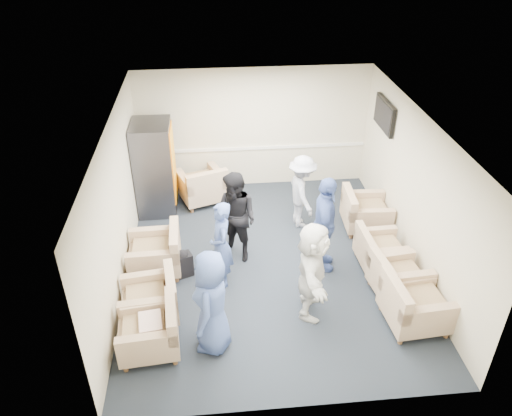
{
  "coord_description": "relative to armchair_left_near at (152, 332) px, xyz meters",
  "views": [
    {
      "loc": [
        -0.92,
        -7.05,
        5.63
      ],
      "look_at": [
        -0.22,
        0.2,
        1.07
      ],
      "focal_mm": 35.0,
      "sensor_mm": 36.0,
      "label": 1
    }
  ],
  "objects": [
    {
      "name": "person_back_right",
      "position": [
        2.69,
        3.04,
        0.41
      ],
      "size": [
        0.68,
        1.04,
        1.5
      ],
      "primitive_type": "imported",
      "rotation": [
        0.0,
        0.0,
        1.7
      ],
      "color": "silver",
      "rests_on": "floor"
    },
    {
      "name": "person_back_left",
      "position": [
        1.34,
        2.07,
        0.52
      ],
      "size": [
        1.04,
        1.04,
        1.7
      ],
      "primitive_type": "imported",
      "rotation": [
        0.0,
        0.0,
        -0.76
      ],
      "color": "black",
      "rests_on": "floor"
    },
    {
      "name": "right_wall",
      "position": [
        4.4,
        1.81,
        1.01
      ],
      "size": [
        0.02,
        6.0,
        2.7
      ],
      "primitive_type": "cube",
      "color": "beige",
      "rests_on": "floor"
    },
    {
      "name": "armchair_corner",
      "position": [
        0.74,
        4.1,
        0.02
      ],
      "size": [
        1.15,
        1.15,
        0.72
      ],
      "rotation": [
        0.0,
        0.0,
        3.48
      ],
      "color": "tan",
      "rests_on": "floor"
    },
    {
      "name": "backpack",
      "position": [
        0.39,
        1.65,
        -0.07
      ],
      "size": [
        0.36,
        0.31,
        0.52
      ],
      "rotation": [
        0.0,
        0.0,
        0.38
      ],
      "color": "black",
      "rests_on": "floor"
    },
    {
      "name": "person_front_right",
      "position": [
        2.41,
        0.57,
        0.48
      ],
      "size": [
        0.81,
        1.59,
        1.64
      ],
      "primitive_type": "imported",
      "rotation": [
        0.0,
        0.0,
        1.34
      ],
      "color": "silver",
      "rests_on": "floor"
    },
    {
      "name": "person_mid_right",
      "position": [
        2.82,
        1.65,
        0.55
      ],
      "size": [
        0.62,
        1.11,
        1.78
      ],
      "primitive_type": "imported",
      "rotation": [
        0.0,
        0.0,
        1.38
      ],
      "color": "#40589B",
      "rests_on": "floor"
    },
    {
      "name": "armchair_right_far",
      "position": [
        3.89,
        2.79,
        0.01
      ],
      "size": [
        0.9,
        0.9,
        0.69
      ],
      "rotation": [
        0.0,
        0.0,
        1.52
      ],
      "color": "tan",
      "rests_on": "floor"
    },
    {
      "name": "left_wall",
      "position": [
        -0.6,
        1.81,
        1.01
      ],
      "size": [
        0.02,
        6.0,
        2.7
      ],
      "primitive_type": "cube",
      "color": "beige",
      "rests_on": "floor"
    },
    {
      "name": "pillow",
      "position": [
        -0.01,
        -0.01,
        0.17
      ],
      "size": [
        0.37,
        0.46,
        0.12
      ],
      "primitive_type": "cube",
      "rotation": [
        0.0,
        0.0,
        -1.44
      ],
      "color": "silver",
      "rests_on": "armchair_left_near"
    },
    {
      "name": "ceiling",
      "position": [
        1.9,
        1.81,
        2.36
      ],
      "size": [
        6.0,
        6.0,
        0.0
      ],
      "primitive_type": "plane",
      "rotation": [
        3.14,
        0.0,
        0.0
      ],
      "color": "silver",
      "rests_on": "back_wall"
    },
    {
      "name": "tv",
      "position": [
        4.34,
        3.61,
        1.71
      ],
      "size": [
        0.1,
        1.0,
        0.58
      ],
      "color": "black",
      "rests_on": "right_wall"
    },
    {
      "name": "armchair_left_mid",
      "position": [
        -0.04,
        0.67,
        -0.01
      ],
      "size": [
        0.93,
        0.93,
        0.66
      ],
      "rotation": [
        0.0,
        0.0,
        -1.44
      ],
      "color": "tan",
      "rests_on": "floor"
    },
    {
      "name": "floor",
      "position": [
        1.9,
        1.81,
        -0.34
      ],
      "size": [
        6.0,
        6.0,
        0.0
      ],
      "primitive_type": "plane",
      "color": "#1B212B",
      "rests_on": "ground"
    },
    {
      "name": "vending_machine",
      "position": [
        -0.19,
        3.92,
        0.63
      ],
      "size": [
        0.78,
        0.91,
        1.93
      ],
      "color": "#4C4B53",
      "rests_on": "floor"
    },
    {
      "name": "armchair_left_far",
      "position": [
        -0.04,
        1.83,
        0.02
      ],
      "size": [
        0.91,
        0.91,
        0.71
      ],
      "rotation": [
        0.0,
        0.0,
        -1.54
      ],
      "color": "tan",
      "rests_on": "floor"
    },
    {
      "name": "armchair_right_near",
      "position": [
        3.89,
        0.13,
        0.02
      ],
      "size": [
        0.96,
        0.96,
        0.72
      ],
      "rotation": [
        0.0,
        0.0,
        1.65
      ],
      "color": "tan",
      "rests_on": "floor"
    },
    {
      "name": "armchair_right_midfar",
      "position": [
        3.82,
        1.62,
        -0.03
      ],
      "size": [
        0.8,
        0.8,
        0.61
      ],
      "rotation": [
        0.0,
        0.0,
        1.61
      ],
      "color": "tan",
      "rests_on": "floor"
    },
    {
      "name": "chair_rail",
      "position": [
        1.9,
        4.79,
        0.56
      ],
      "size": [
        4.98,
        0.04,
        0.06
      ],
      "primitive_type": "cube",
      "color": "white",
      "rests_on": "back_wall"
    },
    {
      "name": "armchair_right_midnear",
      "position": [
        3.87,
        0.8,
        -0.01
      ],
      "size": [
        0.91,
        0.91,
        0.65
      ],
      "rotation": [
        0.0,
        0.0,
        1.7
      ],
      "color": "tan",
      "rests_on": "floor"
    },
    {
      "name": "front_wall",
      "position": [
        1.9,
        -1.19,
        1.01
      ],
      "size": [
        5.0,
        0.02,
        2.7
      ],
      "primitive_type": "cube",
      "color": "beige",
      "rests_on": "floor"
    },
    {
      "name": "person_front_left",
      "position": [
        0.87,
        -0.0,
        0.49
      ],
      "size": [
        0.71,
        0.91,
        1.65
      ],
      "primitive_type": "imported",
      "rotation": [
        0.0,
        0.0,
        -1.82
      ],
      "color": "#40589B",
      "rests_on": "floor"
    },
    {
      "name": "person_mid_left",
      "position": [
        1.05,
        1.4,
        0.44
      ],
      "size": [
        0.45,
        0.61,
        1.55
      ],
      "primitive_type": "imported",
      "rotation": [
        0.0,
        0.0,
        -1.43
      ],
      "color": "#40589B",
      "rests_on": "floor"
    },
    {
      "name": "back_wall",
      "position": [
        1.9,
        4.81,
        1.01
      ],
      "size": [
        5.0,
        0.02,
        2.7
      ],
      "primitive_type": "cube",
      "color": "beige",
      "rests_on": "floor"
    },
    {
      "name": "armchair_left_near",
      "position": [
        0.0,
        0.0,
        0.0
      ],
      "size": [
        0.91,
        0.91,
        0.67
      ],
      "rotation": [
        0.0,
        0.0,
        -1.48
      ],
      "color": "tan",
      "rests_on": "floor"
    }
  ]
}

